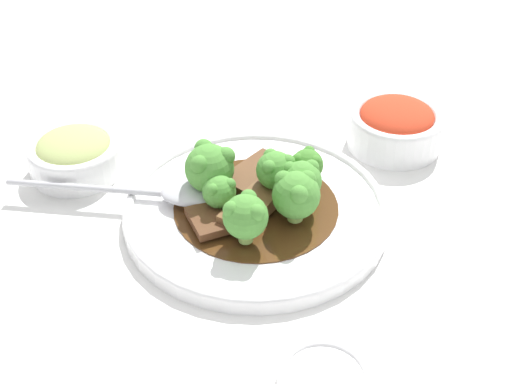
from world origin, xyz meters
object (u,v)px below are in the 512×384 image
beef_strip_0 (250,209)px  broccoli_floret_5 (246,216)px  sauce_dish (324,380)px  beef_strip_2 (210,220)px  beef_strip_1 (254,174)px  side_bowl_kimchi (396,125)px  broccoli_floret_0 (209,167)px  main_plate (256,210)px  broccoli_floret_3 (219,191)px  serving_spoon (170,192)px  side_bowl_appetizer (75,154)px  broccoli_floret_4 (295,195)px  broccoli_floret_6 (275,170)px  broccoli_floret_2 (307,164)px  broccoli_floret_1 (302,180)px

beef_strip_0 → broccoli_floret_5: broccoli_floret_5 is taller
sauce_dish → beef_strip_2: bearing=-119.1°
beef_strip_1 → sauce_dish: bearing=44.4°
side_bowl_kimchi → broccoli_floret_0: bearing=-28.7°
main_plate → broccoli_floret_3: 0.05m
serving_spoon → beef_strip_2: bearing=77.2°
broccoli_floret_5 → beef_strip_0: bearing=-154.6°
beef_strip_2 → serving_spoon: size_ratio=0.28×
beef_strip_1 → side_bowl_appetizer: 0.20m
main_plate → broccoli_floret_0: broccoli_floret_0 is taller
main_plate → beef_strip_0: bearing=15.2°
sauce_dish → serving_spoon: bearing=-115.5°
broccoli_floret_4 → broccoli_floret_6: 0.04m
beef_strip_1 → beef_strip_0: bearing=28.6°
broccoli_floret_0 → side_bowl_appetizer: 0.17m
broccoli_floret_6 → beef_strip_0: bearing=-5.9°
beef_strip_2 → broccoli_floret_3: size_ratio=1.51×
broccoli_floret_3 → sauce_dish: bearing=56.1°
broccoli_floret_4 → broccoli_floret_6: (-0.02, -0.04, 0.00)m
broccoli_floret_2 → sauce_dish: bearing=32.0°
serving_spoon → side_bowl_kimchi: bearing=148.3°
main_plate → broccoli_floret_3: (0.03, -0.03, 0.03)m
broccoli_floret_6 → side_bowl_appetizer: size_ratio=0.51×
beef_strip_0 → broccoli_floret_4: (-0.02, 0.04, 0.02)m
broccoli_floret_5 → side_bowl_appetizer: 0.24m
serving_spoon → broccoli_floret_0: bearing=130.5°
side_bowl_appetizer → main_plate: bearing=99.5°
broccoli_floret_2 → beef_strip_2: bearing=-24.0°
beef_strip_1 → broccoli_floret_6: (0.01, 0.03, 0.03)m
beef_strip_2 → broccoli_floret_4: size_ratio=1.12×
main_plate → beef_strip_2: bearing=-23.8°
main_plate → sauce_dish: 0.22m
beef_strip_0 → broccoli_floret_6: broccoli_floret_6 is taller
broccoli_floret_2 → broccoli_floret_5: (0.11, -0.01, 0.01)m
broccoli_floret_1 → sauce_dish: bearing=34.2°
beef_strip_0 → broccoli_floret_0: size_ratio=1.24×
broccoli_floret_5 → beef_strip_1: bearing=-152.6°
beef_strip_1 → broccoli_floret_5: (0.09, 0.04, 0.02)m
broccoli_floret_5 → side_bowl_kimchi: (-0.26, 0.05, -0.02)m
main_plate → beef_strip_0: (0.02, 0.01, 0.02)m
beef_strip_1 → sauce_dish: 0.26m
broccoli_floret_2 → serving_spoon: (0.10, -0.11, -0.02)m
broccoli_floret_6 → side_bowl_appetizer: 0.23m
broccoli_floret_0 → broccoli_floret_6: (-0.03, 0.06, -0.00)m
beef_strip_0 → side_bowl_kimchi: size_ratio=0.65×
beef_strip_1 → sauce_dish: size_ratio=1.02×
beef_strip_1 → broccoli_floret_1: 0.07m
broccoli_floret_6 → side_bowl_kimchi: 0.19m
broccoli_floret_1 → serving_spoon: bearing=-63.2°
sauce_dish → broccoli_floret_3: bearing=-123.9°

